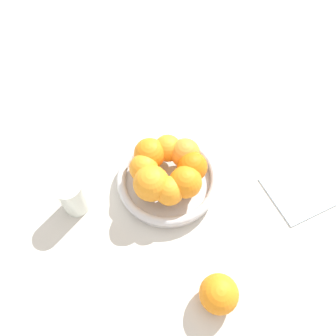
% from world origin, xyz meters
% --- Properties ---
extents(ground_plane, '(4.00, 4.00, 0.00)m').
position_xyz_m(ground_plane, '(0.00, 0.00, 0.00)').
color(ground_plane, beige).
extents(fruit_bowl, '(0.25, 0.25, 0.04)m').
position_xyz_m(fruit_bowl, '(0.00, 0.00, 0.02)').
color(fruit_bowl, silver).
rests_on(fruit_bowl, ground_plane).
extents(orange_pile, '(0.18, 0.18, 0.08)m').
position_xyz_m(orange_pile, '(-0.00, -0.00, 0.08)').
color(orange_pile, orange).
rests_on(orange_pile, fruit_bowl).
extents(stray_orange, '(0.08, 0.08, 0.08)m').
position_xyz_m(stray_orange, '(-0.02, -0.29, 0.04)').
color(stray_orange, orange).
rests_on(stray_orange, ground_plane).
extents(drinking_glass, '(0.06, 0.06, 0.10)m').
position_xyz_m(drinking_glass, '(-0.22, 0.04, 0.05)').
color(drinking_glass, silver).
rests_on(drinking_glass, ground_plane).
extents(napkin_folded, '(0.14, 0.14, 0.01)m').
position_xyz_m(napkin_folded, '(0.28, -0.15, 0.00)').
color(napkin_folded, silver).
rests_on(napkin_folded, ground_plane).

